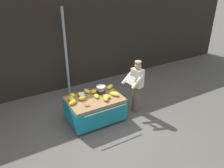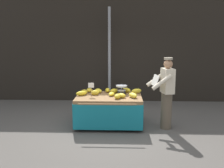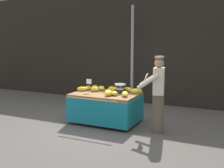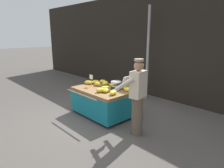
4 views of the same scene
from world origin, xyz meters
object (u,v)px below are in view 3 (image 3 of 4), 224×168
vendor_person (158,94)px  banana_bunch_7 (115,89)px  banana_bunch_9 (125,94)px  banana_bunch_10 (127,90)px  banana_bunch_0 (108,92)px  banana_bunch_11 (114,93)px  street_pole (132,56)px  weighing_scale (120,88)px  price_sign (89,83)px  banana_bunch_4 (136,91)px  banana_bunch_6 (111,88)px  banana_bunch_12 (95,87)px  banana_bunch_8 (101,88)px  banana_bunch_2 (109,94)px  banana_bunch_1 (88,88)px  banana_bunch_5 (82,89)px  banana_bunch_3 (95,89)px  banana_cart (106,101)px

vendor_person → banana_bunch_7: bearing=158.9°
banana_bunch_9 → banana_bunch_10: bearing=105.9°
banana_bunch_0 → banana_bunch_11: (0.25, -0.19, 0.01)m
street_pole → weighing_scale: 2.00m
weighing_scale → price_sign: 0.80m
banana_bunch_4 → banana_bunch_6: (-0.75, 0.14, -0.01)m
banana_bunch_12 → vendor_person: vendor_person is taller
banana_bunch_0 → banana_bunch_9: 0.55m
banana_bunch_8 → banana_bunch_12: (-0.24, 0.09, -0.00)m
price_sign → banana_bunch_2: bearing=-17.5°
banana_bunch_7 → banana_bunch_1: bearing=-175.2°
banana_bunch_5 → banana_bunch_7: (0.81, 0.28, 0.01)m
banana_bunch_8 → price_sign: bearing=-108.3°
banana_bunch_3 → banana_bunch_6: 0.47m
price_sign → banana_bunch_1: bearing=124.9°
banana_cart → banana_bunch_8: bearing=131.6°
banana_bunch_9 → banana_bunch_12: size_ratio=1.45×
banana_bunch_4 → banana_bunch_1: bearing=-176.8°
banana_bunch_12 → vendor_person: bearing=-17.8°
price_sign → banana_bunch_9: bearing=-4.8°
banana_bunch_9 → vendor_person: vendor_person is taller
banana_bunch_4 → banana_bunch_0: bearing=-155.2°
banana_bunch_2 → banana_bunch_11: (0.09, 0.11, -0.00)m
banana_bunch_2 → banana_cart: bearing=127.6°
banana_bunch_2 → banana_bunch_4: bearing=51.0°
vendor_person → banana_bunch_8: bearing=162.6°
banana_bunch_1 → banana_bunch_6: 0.63m
price_sign → banana_bunch_3: (0.07, 0.16, -0.19)m
banana_bunch_9 → banana_bunch_10: size_ratio=1.20×
banana_cart → banana_bunch_6: banana_bunch_6 is taller
banana_bunch_0 → price_sign: bearing=-169.5°
banana_bunch_11 → banana_bunch_1: bearing=157.1°
banana_cart → banana_bunch_0: (0.07, 0.01, 0.25)m
banana_cart → banana_bunch_7: (0.13, 0.29, 0.27)m
banana_bunch_7 → banana_bunch_11: (0.19, -0.47, -0.01)m
banana_bunch_0 → vendor_person: size_ratio=0.13×
banana_bunch_1 → street_pole: bearing=72.6°
banana_bunch_1 → banana_bunch_9: banana_bunch_9 is taller
vendor_person → banana_bunch_0: bearing=171.3°
banana_bunch_0 → vendor_person: 1.33m
banana_bunch_7 → banana_bunch_8: banana_bunch_7 is taller
banana_cart → banana_bunch_4: 0.80m
banana_bunch_11 → street_pole: bearing=100.1°
banana_bunch_5 → banana_bunch_7: 0.86m
banana_bunch_4 → banana_bunch_11: bearing=-128.6°
banana_bunch_9 → banana_bunch_11: banana_bunch_9 is taller
street_pole → banana_bunch_6: street_pole is taller
price_sign → banana_cart: bearing=11.0°
weighing_scale → banana_bunch_9: 0.45m
banana_cart → banana_bunch_1: size_ratio=6.14×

